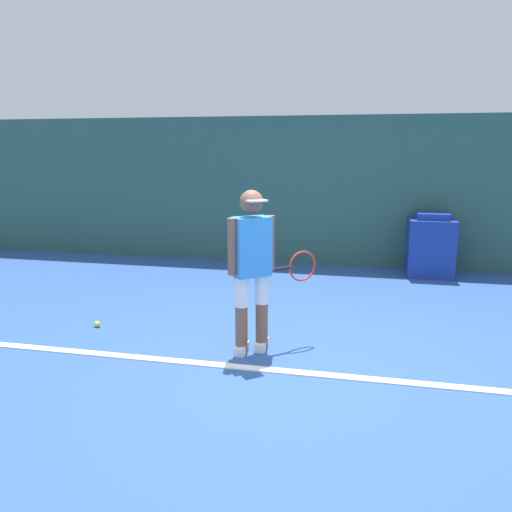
# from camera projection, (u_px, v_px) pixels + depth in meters

# --- Properties ---
(ground_plane) EXTENTS (24.00, 24.00, 0.00)m
(ground_plane) POSITION_uv_depth(u_px,v_px,m) (289.00, 371.00, 4.44)
(ground_plane) COLOR #2D5193
(back_wall) EXTENTS (24.00, 0.10, 2.47)m
(back_wall) POSITION_uv_depth(u_px,v_px,m) (329.00, 192.00, 8.33)
(back_wall) COLOR #2D564C
(back_wall) RESTS_ON ground_plane
(court_baseline) EXTENTS (21.60, 0.10, 0.01)m
(court_baseline) POSITION_uv_depth(u_px,v_px,m) (289.00, 372.00, 4.42)
(court_baseline) COLOR white
(court_baseline) RESTS_ON ground_plane
(tennis_player) EXTENTS (0.77, 0.65, 1.57)m
(tennis_player) POSITION_uv_depth(u_px,v_px,m) (253.00, 264.00, 4.72)
(tennis_player) COLOR brown
(tennis_player) RESTS_ON ground_plane
(tennis_ball) EXTENTS (0.07, 0.07, 0.07)m
(tennis_ball) POSITION_uv_depth(u_px,v_px,m) (97.00, 324.00, 5.54)
(tennis_ball) COLOR #D1E533
(tennis_ball) RESTS_ON ground_plane
(covered_chair) EXTENTS (0.68, 0.65, 0.98)m
(covered_chair) POSITION_uv_depth(u_px,v_px,m) (430.00, 246.00, 7.75)
(covered_chair) COLOR navy
(covered_chair) RESTS_ON ground_plane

